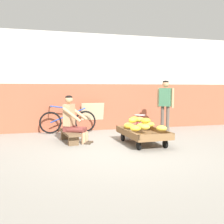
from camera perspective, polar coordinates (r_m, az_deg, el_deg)
ground_plane at (r=5.31m, az=3.05°, el=-8.98°), size 80.00×80.00×0.00m
back_wall at (r=8.16m, az=-3.67°, el=6.52°), size 16.00×0.30×2.98m
banana_cart at (r=6.06m, az=6.84°, el=-4.91°), size 0.90×1.47×0.36m
banana_pile at (r=6.12m, az=6.39°, el=-2.66°), size 0.88×1.07×0.27m
low_bench at (r=6.33m, az=-9.44°, el=-4.89°), size 0.45×1.13×0.27m
vendor_seated at (r=6.24m, az=-8.76°, el=-1.61°), size 0.74×0.65×1.14m
plastic_crate at (r=7.11m, az=6.16°, el=-4.14°), size 0.36×0.28×0.30m
weighing_scale at (r=7.06m, az=6.19°, el=-1.72°), size 0.30×0.30×0.29m
bicycle_near_left at (r=7.67m, az=-9.74°, el=-1.97°), size 1.66×0.48×0.86m
sign_board at (r=8.01m, az=-4.40°, el=-1.05°), size 0.70×0.29×0.87m
customer_adult at (r=7.47m, az=11.77°, el=2.42°), size 0.37×0.37×1.53m
shopping_bag at (r=6.75m, az=9.62°, el=-4.94°), size 0.18×0.12×0.24m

